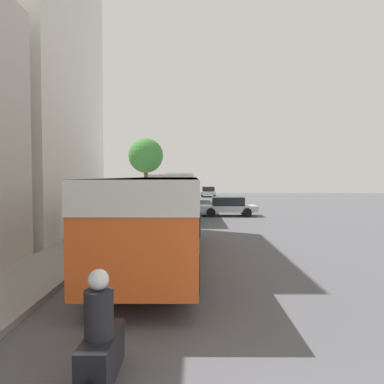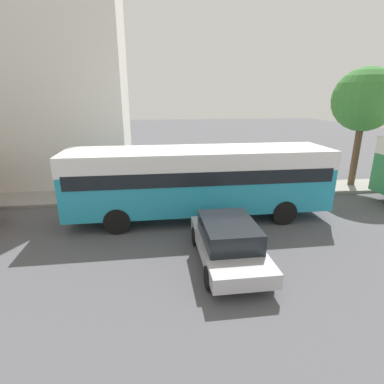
# 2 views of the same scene
# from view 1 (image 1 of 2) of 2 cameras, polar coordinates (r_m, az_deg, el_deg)

# --- Properties ---
(building_far_terrace) EXTENTS (5.50, 9.32, 13.66)m
(building_far_terrace) POSITION_cam_1_polar(r_m,az_deg,el_deg) (20.65, -24.24, 13.31)
(building_far_terrace) COLOR silver
(building_far_terrace) RESTS_ON ground_plane
(bus_lead) EXTENTS (2.58, 11.27, 2.80)m
(bus_lead) POSITION_cam_1_polar(r_m,az_deg,el_deg) (12.53, -4.98, -2.27)
(bus_lead) COLOR #EA5B23
(bus_lead) RESTS_ON ground_plane
(bus_following) EXTENTS (2.63, 10.69, 2.95)m
(bus_following) POSITION_cam_1_polar(r_m,az_deg,el_deg) (26.49, -2.53, 0.42)
(bus_following) COLOR teal
(bus_following) RESTS_ON ground_plane
(bus_third_in_line) EXTENTS (2.58, 9.61, 3.14)m
(bus_third_in_line) POSITION_cam_1_polar(r_m,az_deg,el_deg) (40.17, -1.72, 1.28)
(bus_third_in_line) COLOR #2D8447
(bus_third_in_line) RESTS_ON ground_plane
(motorcycle_behind_lead) EXTENTS (0.39, 2.24, 1.73)m
(motorcycle_behind_lead) POSITION_cam_1_polar(r_m,az_deg,el_deg) (5.22, -13.77, -22.40)
(motorcycle_behind_lead) COLOR black
(motorcycle_behind_lead) RESTS_ON ground_plane
(car_crossing) EXTENTS (1.92, 4.00, 1.38)m
(car_crossing) POSITION_cam_1_polar(r_m,az_deg,el_deg) (51.43, 2.49, 0.09)
(car_crossing) COLOR #B7B7BC
(car_crossing) RESTS_ON ground_plane
(car_far_curb) EXTENTS (4.08, 1.86, 1.36)m
(car_far_curb) POSITION_cam_1_polar(r_m,az_deg,el_deg) (26.96, 5.49, -2.11)
(car_far_curb) COLOR #B7B7BC
(car_far_curb) RESTS_ON ground_plane
(pedestrian_near_curb) EXTENTS (0.38, 0.38, 1.76)m
(pedestrian_near_curb) POSITION_cam_1_polar(r_m,az_deg,el_deg) (29.03, -9.11, -1.15)
(pedestrian_near_curb) COLOR #232838
(pedestrian_near_curb) RESTS_ON sidewalk
(pedestrian_walking_away) EXTENTS (0.42, 0.42, 1.82)m
(pedestrian_walking_away) POSITION_cam_1_polar(r_m,az_deg,el_deg) (15.67, -17.95, -4.23)
(pedestrian_walking_away) COLOR #232838
(pedestrian_walking_away) RESTS_ON sidewalk
(street_tree) EXTENTS (3.31, 3.31, 6.31)m
(street_tree) POSITION_cam_1_polar(r_m,az_deg,el_deg) (36.14, -7.05, 5.48)
(street_tree) COLOR brown
(street_tree) RESTS_ON sidewalk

